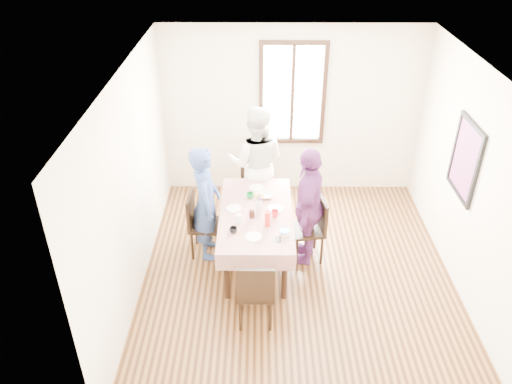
% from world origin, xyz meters
% --- Properties ---
extents(ground, '(4.50, 4.50, 0.00)m').
position_xyz_m(ground, '(0.00, 0.00, 0.00)').
color(ground, black).
rests_on(ground, ground).
extents(back_wall, '(4.00, 0.00, 4.00)m').
position_xyz_m(back_wall, '(0.00, 2.25, 1.35)').
color(back_wall, beige).
rests_on(back_wall, ground).
extents(right_wall, '(0.00, 4.50, 4.50)m').
position_xyz_m(right_wall, '(2.00, 0.00, 1.35)').
color(right_wall, beige).
rests_on(right_wall, ground).
extents(window_frame, '(1.02, 0.06, 1.62)m').
position_xyz_m(window_frame, '(0.00, 2.23, 1.65)').
color(window_frame, black).
rests_on(window_frame, back_wall).
extents(window_pane, '(0.90, 0.02, 1.50)m').
position_xyz_m(window_pane, '(0.00, 2.24, 1.65)').
color(window_pane, white).
rests_on(window_pane, back_wall).
extents(art_poster, '(0.04, 0.76, 0.96)m').
position_xyz_m(art_poster, '(1.98, 0.30, 1.55)').
color(art_poster, red).
rests_on(art_poster, right_wall).
extents(dining_table, '(0.81, 1.63, 0.75)m').
position_xyz_m(dining_table, '(-0.54, 0.32, 0.38)').
color(dining_table, black).
rests_on(dining_table, ground).
extents(tablecloth, '(0.93, 1.75, 0.01)m').
position_xyz_m(tablecloth, '(-0.54, 0.32, 0.76)').
color(tablecloth, '#560200').
rests_on(tablecloth, dining_table).
extents(chair_left, '(0.44, 0.44, 0.91)m').
position_xyz_m(chair_left, '(-1.22, 0.47, 0.46)').
color(chair_left, black).
rests_on(chair_left, ground).
extents(chair_right, '(0.48, 0.48, 0.91)m').
position_xyz_m(chair_right, '(0.14, 0.37, 0.46)').
color(chair_right, black).
rests_on(chair_right, ground).
extents(chair_far, '(0.48, 0.48, 0.91)m').
position_xyz_m(chair_far, '(-0.54, 1.44, 0.46)').
color(chair_far, black).
rests_on(chair_far, ground).
extents(chair_near, '(0.42, 0.42, 0.91)m').
position_xyz_m(chair_near, '(-0.54, -0.80, 0.46)').
color(chair_near, black).
rests_on(chair_near, ground).
extents(person_left, '(0.43, 0.62, 1.61)m').
position_xyz_m(person_left, '(-1.20, 0.47, 0.80)').
color(person_left, '#2F4785').
rests_on(person_left, ground).
extents(person_far, '(0.92, 0.76, 1.76)m').
position_xyz_m(person_far, '(-0.54, 1.42, 0.88)').
color(person_far, white).
rests_on(person_far, ground).
extents(person_right, '(0.62, 1.04, 1.66)m').
position_xyz_m(person_right, '(0.12, 0.37, 0.83)').
color(person_right, '#672C69').
rests_on(person_right, ground).
extents(mug_black, '(0.12, 0.12, 0.08)m').
position_xyz_m(mug_black, '(-0.82, -0.13, 0.80)').
color(mug_black, black).
rests_on(mug_black, tablecloth).
extents(mug_flag, '(0.13, 0.13, 0.09)m').
position_xyz_m(mug_flag, '(-0.30, 0.22, 0.81)').
color(mug_flag, red).
rests_on(mug_flag, tablecloth).
extents(mug_green, '(0.13, 0.13, 0.08)m').
position_xyz_m(mug_green, '(-0.62, 0.66, 0.80)').
color(mug_green, '#0C7226').
rests_on(mug_green, tablecloth).
extents(serving_bowl, '(0.22, 0.22, 0.05)m').
position_xyz_m(serving_bowl, '(-0.42, 0.69, 0.79)').
color(serving_bowl, white).
rests_on(serving_bowl, tablecloth).
extents(juice_carton, '(0.06, 0.06, 0.20)m').
position_xyz_m(juice_carton, '(-0.40, 0.03, 0.86)').
color(juice_carton, red).
rests_on(juice_carton, tablecloth).
extents(butter_tub, '(0.12, 0.12, 0.06)m').
position_xyz_m(butter_tub, '(-0.20, -0.18, 0.79)').
color(butter_tub, white).
rests_on(butter_tub, tablecloth).
extents(jam_jar, '(0.07, 0.07, 0.09)m').
position_xyz_m(jam_jar, '(-0.59, 0.20, 0.81)').
color(jam_jar, black).
rests_on(jam_jar, tablecloth).
extents(drinking_glass, '(0.08, 0.08, 0.11)m').
position_xyz_m(drinking_glass, '(-0.76, 0.10, 0.82)').
color(drinking_glass, silver).
rests_on(drinking_glass, tablecloth).
extents(smartphone, '(0.06, 0.13, 0.01)m').
position_xyz_m(smartphone, '(-0.28, -0.27, 0.77)').
color(smartphone, black).
rests_on(smartphone, tablecloth).
extents(flower_vase, '(0.08, 0.08, 0.16)m').
position_xyz_m(flower_vase, '(-0.51, 0.34, 0.84)').
color(flower_vase, silver).
rests_on(flower_vase, tablecloth).
extents(plate_left, '(0.20, 0.20, 0.01)m').
position_xyz_m(plate_left, '(-0.83, 0.40, 0.77)').
color(plate_left, white).
rests_on(plate_left, tablecloth).
extents(plate_right, '(0.20, 0.20, 0.01)m').
position_xyz_m(plate_right, '(-0.28, 0.40, 0.77)').
color(plate_right, white).
rests_on(plate_right, tablecloth).
extents(plate_far, '(0.20, 0.20, 0.01)m').
position_xyz_m(plate_far, '(-0.54, 0.93, 0.77)').
color(plate_far, white).
rests_on(plate_far, tablecloth).
extents(plate_near, '(0.20, 0.20, 0.01)m').
position_xyz_m(plate_near, '(-0.57, -0.21, 0.77)').
color(plate_near, white).
rests_on(plate_near, tablecloth).
extents(butter_lid, '(0.12, 0.12, 0.01)m').
position_xyz_m(butter_lid, '(-0.20, -0.18, 0.83)').
color(butter_lid, blue).
rests_on(butter_lid, butter_tub).
extents(flower_bunch, '(0.09, 0.09, 0.10)m').
position_xyz_m(flower_bunch, '(-0.51, 0.34, 0.97)').
color(flower_bunch, yellow).
rests_on(flower_bunch, flower_vase).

